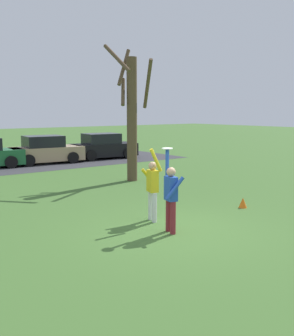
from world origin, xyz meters
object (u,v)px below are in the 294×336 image
(person_catcher, at_px, (171,194))
(bare_tree_tall, at_px, (132,113))
(field_cone_orange, at_px, (243,203))
(parked_car_tan, at_px, (46,151))
(person_defender, at_px, (153,186))
(frisbee_disc, at_px, (167,148))
(parked_car_black, at_px, (103,147))

(person_catcher, relative_size, bare_tree_tall, 0.36)
(field_cone_orange, bearing_deg, parked_car_tan, 91.55)
(bare_tree_tall, bearing_deg, parked_car_tan, 93.86)
(parked_car_tan, bearing_deg, field_cone_orange, -82.44)
(bare_tree_tall, relative_size, field_cone_orange, 18.02)
(field_cone_orange, bearing_deg, person_catcher, -171.07)
(person_catcher, height_order, person_defender, person_catcher)
(person_defender, xyz_separation_m, frisbee_disc, (-0.25, -0.90, 1.11))
(frisbee_disc, bearing_deg, person_defender, 74.25)
(person_defender, xyz_separation_m, parked_car_black, (6.67, 13.32, -0.25))
(frisbee_disc, bearing_deg, field_cone_orange, 5.54)
(person_catcher, height_order, frisbee_disc, frisbee_disc)
(person_catcher, height_order, bare_tree_tall, bare_tree_tall)
(parked_car_tan, bearing_deg, parked_car_black, 5.21)
(person_defender, relative_size, parked_car_tan, 0.48)
(frisbee_disc, xyz_separation_m, field_cone_orange, (3.44, 0.33, -1.93))
(person_catcher, relative_size, parked_car_tan, 0.49)
(frisbee_disc, xyz_separation_m, bare_tree_tall, (3.59, 6.49, 0.81))
(person_catcher, height_order, parked_car_black, person_catcher)
(parked_car_black, distance_m, bare_tree_tall, 8.70)
(frisbee_disc, xyz_separation_m, parked_car_black, (6.92, 14.22, -1.37))
(person_catcher, xyz_separation_m, person_defender, (0.31, 1.12, -0.00))
(person_catcher, bearing_deg, field_cone_orange, -65.32)
(person_catcher, distance_m, person_defender, 1.16)
(parked_car_black, bearing_deg, parked_car_tan, -174.79)
(parked_car_tan, relative_size, bare_tree_tall, 0.74)
(parked_car_black, relative_size, field_cone_orange, 13.33)
(frisbee_disc, bearing_deg, bare_tree_tall, 61.02)
(parked_car_black, bearing_deg, person_defender, -110.57)
(frisbee_disc, height_order, parked_car_tan, frisbee_disc)
(person_defender, bearing_deg, person_catcher, 0.00)
(bare_tree_tall, bearing_deg, field_cone_orange, -91.38)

